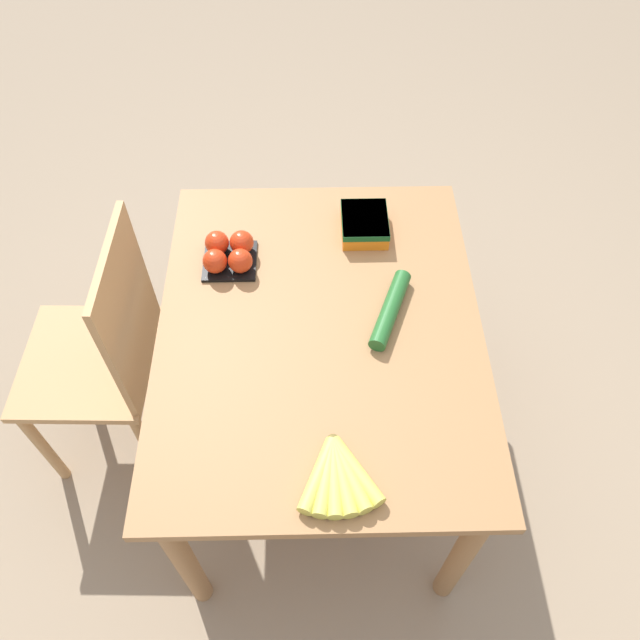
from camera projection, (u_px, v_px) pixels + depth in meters
name	position (u px, v px, depth m)	size (l,w,h in m)	color
ground_plane	(320.00, 445.00, 2.26)	(12.00, 12.00, 0.00)	gray
dining_table	(320.00, 349.00, 1.76)	(1.11, 0.88, 0.73)	#9E7044
chair	(106.00, 355.00, 1.90)	(0.43, 0.41, 0.95)	tan
banana_bunch	(338.00, 475.00, 1.41)	(0.20, 0.20, 0.04)	brown
tomato_pack	(229.00, 253.00, 1.79)	(0.15, 0.15, 0.08)	black
carrot_bag	(365.00, 223.00, 1.86)	(0.16, 0.14, 0.06)	orange
cucumber_near	(390.00, 309.00, 1.68)	(0.26, 0.14, 0.05)	#236028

